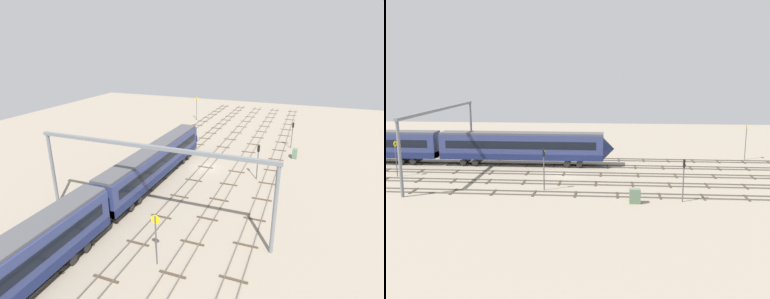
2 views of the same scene
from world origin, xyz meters
TOP-DOWN VIEW (x-y plane):
  - ground_plane at (0.00, 0.00)m, footprint 111.43×111.43m
  - track_near_foreground at (0.00, -9.66)m, footprint 95.43×2.40m
  - track_second_near at (-0.00, -4.83)m, footprint 95.43×2.40m
  - track_middle at (-0.00, 0.00)m, footprint 95.43×2.40m
  - track_with_train at (0.00, 4.83)m, footprint 95.43×2.40m
  - track_far_background at (-0.00, 9.66)m, footprint 95.43×2.40m
  - train at (-18.51, 4.83)m, footprint 50.40×3.24m
  - overhead_gantry at (-16.86, 0.31)m, footprint 0.40×25.24m
  - speed_sign_near_foreground at (-21.98, -3.05)m, footprint 0.14×0.82m
  - speed_sign_mid_trackside at (27.49, 11.52)m, footprint 0.14×0.84m
  - signal_light_trackside_approach at (14.16, -11.45)m, footprint 0.31×0.32m
  - signal_light_trackside_departure at (-1.45, -8.02)m, footprint 0.31×0.32m
  - relay_cabinet at (8.99, -12.39)m, footprint 1.18×0.76m

SIDE VIEW (x-z plane):
  - ground_plane at x=0.00m, z-range 0.00..0.00m
  - track_far_background at x=0.00m, z-range -0.01..0.15m
  - track_with_train at x=0.00m, z-range -0.01..0.15m
  - track_second_near at x=0.00m, z-range -0.01..0.15m
  - track_near_foreground at x=0.00m, z-range -0.01..0.15m
  - track_middle at x=0.00m, z-range -0.01..0.15m
  - relay_cabinet at x=8.99m, z-range 0.00..1.57m
  - train at x=-18.51m, z-range 0.26..5.06m
  - signal_light_trackside_approach at x=14.16m, z-range 0.72..5.40m
  - speed_sign_near_foreground at x=-21.98m, z-range 0.65..5.47m
  - signal_light_trackside_departure at x=-1.45m, z-range 0.74..5.70m
  - speed_sign_mid_trackside at x=27.49m, z-range 0.73..6.29m
  - overhead_gantry at x=-16.86m, z-range 2.56..11.44m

